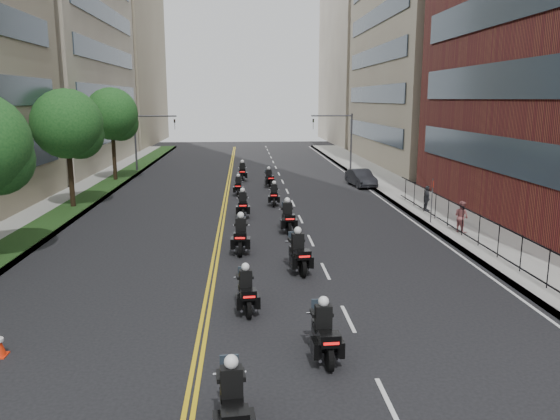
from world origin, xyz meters
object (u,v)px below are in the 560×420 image
Objects in this scene: motorcycle_2 at (246,292)px; pedestrian_b at (461,217)px; motorcycle_5 at (288,218)px; motorcycle_8 at (238,187)px; motorcycle_10 at (242,172)px; motorcycle_1 at (324,334)px; motorcycle_7 at (274,196)px; motorcycle_3 at (299,254)px; motorcycle_4 at (241,236)px; motorcycle_9 at (269,179)px; parked_sedan at (361,178)px; motorcycle_0 at (232,406)px; pedestrian_c at (427,198)px; motorcycle_6 at (243,206)px.

motorcycle_2 is 1.34× the size of pedestrian_b.
motorcycle_8 is (-2.73, 11.70, -0.11)m from motorcycle_5.
pedestrian_b is (11.46, -20.20, 0.26)m from motorcycle_10.
motorcycle_1 is 1.05× the size of motorcycle_7.
motorcycle_4 reaches higher than motorcycle_3.
motorcycle_9 is at bearing 85.27° from motorcycle_4.
motorcycle_8 is at bearing 17.81° from pedestrian_b.
motorcycle_2 is 27.79m from parked_sedan.
motorcycle_7 reaches higher than motorcycle_2.
motorcycle_0 reaches higher than pedestrian_c.
pedestrian_b reaches higher than motorcycle_6.
motorcycle_2 is at bearing -90.29° from motorcycle_6.
motorcycle_3 is at bearing 97.16° from pedestrian_b.
parked_sedan is 16.48m from pedestrian_b.
motorcycle_2 is 0.88× the size of motorcycle_3.
motorcycle_10 is 1.54× the size of pedestrian_c.
motorcycle_1 is 30.60m from parked_sedan.
motorcycle_7 is (-0.31, 7.51, -0.08)m from motorcycle_5.
motorcycle_7 is at bearing -79.24° from motorcycle_10.
motorcycle_10 is at bearing 91.02° from motorcycle_1.
pedestrian_c reaches higher than motorcycle_9.
motorcycle_10 is at bearing 89.40° from motorcycle_8.
motorcycle_9 is 14.49m from pedestrian_c.
parked_sedan is at bearing 62.42° from motorcycle_5.
motorcycle_10 is at bearing 5.17° from pedestrian_b.
motorcycle_3 is 6.86m from motorcycle_5.
motorcycle_4 is at bearing -103.86° from motorcycle_9.
motorcycle_10 is (-0.04, 15.01, 0.01)m from motorcycle_6.
motorcycle_5 is 1.58× the size of pedestrian_c.
motorcycle_9 is 19.01m from pedestrian_b.
pedestrian_b is at bearing 23.91° from motorcycle_3.
pedestrian_b is at bearing -90.93° from parked_sedan.
motorcycle_2 is at bearing -89.52° from motorcycle_10.
motorcycle_2 is at bearing 106.38° from pedestrian_b.
parked_sedan is (7.22, 15.11, -0.04)m from motorcycle_5.
motorcycle_9 is at bearing 87.37° from motorcycle_1.
pedestrian_b is (11.63, 16.74, 0.27)m from motorcycle_0.
motorcycle_7 is 1.04× the size of motorcycle_8.
motorcycle_2 is 29.94m from motorcycle_10.
motorcycle_10 is at bearing 84.25° from motorcycle_2.
motorcycle_6 is 15.01m from motorcycle_10.
motorcycle_2 is 0.99× the size of motorcycle_7.
motorcycle_10 is at bearing 89.43° from motorcycle_6.
motorcycle_0 is 1.52× the size of pedestrian_c.
motorcycle_10 reaches higher than motorcycle_0.
pedestrian_c is (11.50, 8.00, 0.20)m from motorcycle_4.
motorcycle_5 reaches higher than motorcycle_6.
motorcycle_3 is at bearing -84.64° from motorcycle_10.
pedestrian_c is at bearing 36.66° from motorcycle_4.
motorcycle_1 reaches higher than motorcycle_9.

